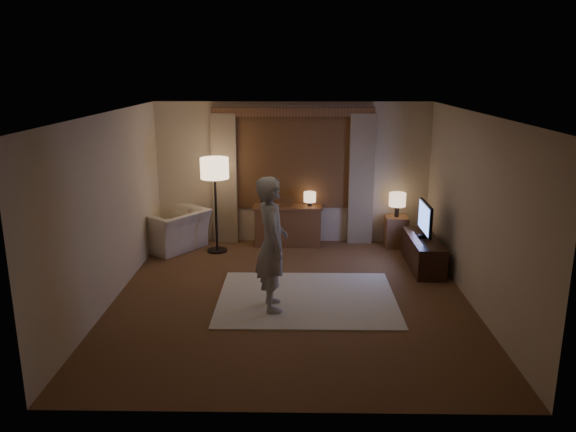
{
  "coord_description": "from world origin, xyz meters",
  "views": [
    {
      "loc": [
        0.08,
        -7.43,
        3.17
      ],
      "look_at": [
        -0.05,
        0.6,
        1.05
      ],
      "focal_mm": 35.0,
      "sensor_mm": 36.0,
      "label": 1
    }
  ],
  "objects_px": {
    "sideboard": "(288,227)",
    "armchair": "(173,230)",
    "side_table": "(396,231)",
    "tv_stand": "(423,253)",
    "person": "(272,244)"
  },
  "relations": [
    {
      "from": "sideboard",
      "to": "tv_stand",
      "type": "relative_size",
      "value": 0.86
    },
    {
      "from": "tv_stand",
      "to": "armchair",
      "type": "bearing_deg",
      "value": 168.4
    },
    {
      "from": "side_table",
      "to": "armchair",
      "type": "bearing_deg",
      "value": -176.66
    },
    {
      "from": "side_table",
      "to": "tv_stand",
      "type": "relative_size",
      "value": 0.4
    },
    {
      "from": "sideboard",
      "to": "side_table",
      "type": "bearing_deg",
      "value": -1.45
    },
    {
      "from": "armchair",
      "to": "person",
      "type": "xyz_separation_m",
      "value": [
        1.9,
        -2.58,
        0.56
      ]
    },
    {
      "from": "armchair",
      "to": "side_table",
      "type": "height_order",
      "value": "armchair"
    },
    {
      "from": "armchair",
      "to": "side_table",
      "type": "relative_size",
      "value": 1.98
    },
    {
      "from": "armchair",
      "to": "side_table",
      "type": "bearing_deg",
      "value": 128.87
    },
    {
      "from": "armchair",
      "to": "side_table",
      "type": "distance_m",
      "value": 4.05
    },
    {
      "from": "sideboard",
      "to": "person",
      "type": "height_order",
      "value": "person"
    },
    {
      "from": "tv_stand",
      "to": "sideboard",
      "type": "bearing_deg",
      "value": 152.43
    },
    {
      "from": "tv_stand",
      "to": "person",
      "type": "xyz_separation_m",
      "value": [
        -2.4,
        -1.7,
        0.68
      ]
    },
    {
      "from": "sideboard",
      "to": "armchair",
      "type": "height_order",
      "value": "armchair"
    },
    {
      "from": "armchair",
      "to": "person",
      "type": "distance_m",
      "value": 3.25
    }
  ]
}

